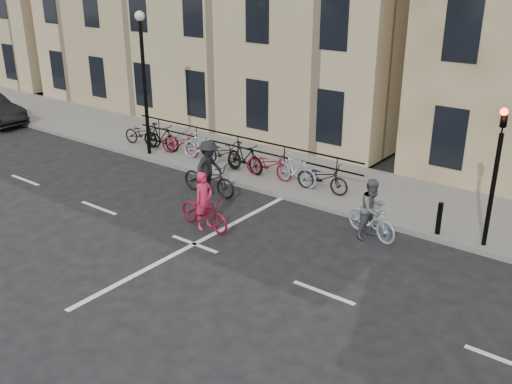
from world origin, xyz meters
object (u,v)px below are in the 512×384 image
Objects in this scene: cyclist_grey at (372,214)px; cyclist_dark at (209,173)px; traffic_light at (497,161)px; lamp_post at (143,66)px; cyclist_pink at (204,209)px.

cyclist_grey is 5.60m from cyclist_dark.
traffic_light is 0.74× the size of lamp_post.
traffic_light is at bearing -83.31° from cyclist_dark.
lamp_post is at bearing 179.73° from traffic_light.
lamp_post is 2.56× the size of cyclist_dark.
lamp_post reaches higher than cyclist_pink.
cyclist_grey is at bearing -6.57° from lamp_post.
traffic_light is 3.40m from cyclist_grey.
lamp_post is 7.52m from cyclist_pink.
cyclist_pink is 2.56m from cyclist_dark.
traffic_light reaches higher than cyclist_grey.
traffic_light is 2.04× the size of cyclist_pink.
lamp_post is at bearing 68.66° from cyclist_dark.
lamp_post reaches higher than cyclist_dark.
cyclist_pink is 4.61m from cyclist_grey.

